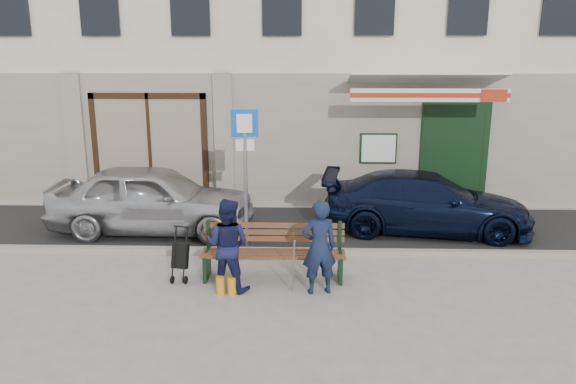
{
  "coord_description": "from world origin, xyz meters",
  "views": [
    {
      "loc": [
        0.53,
        -8.42,
        3.78
      ],
      "look_at": [
        0.23,
        1.6,
        1.2
      ],
      "focal_mm": 35.0,
      "sensor_mm": 36.0,
      "label": 1
    }
  ],
  "objects_px": {
    "parking_sign": "(245,158)",
    "woman": "(228,245)",
    "bench": "(271,253)",
    "man": "(319,247)",
    "car_silver": "(153,199)",
    "car_navy": "(426,203)",
    "stroller": "(180,257)"
  },
  "relations": [
    {
      "from": "car_navy",
      "to": "parking_sign",
      "type": "bearing_deg",
      "value": 116.63
    },
    {
      "from": "bench",
      "to": "woman",
      "type": "relative_size",
      "value": 1.59
    },
    {
      "from": "stroller",
      "to": "parking_sign",
      "type": "bearing_deg",
      "value": 67.76
    },
    {
      "from": "woman",
      "to": "stroller",
      "type": "height_order",
      "value": "woman"
    },
    {
      "from": "car_silver",
      "to": "stroller",
      "type": "distance_m",
      "value": 2.76
    },
    {
      "from": "bench",
      "to": "man",
      "type": "bearing_deg",
      "value": -33.76
    },
    {
      "from": "man",
      "to": "woman",
      "type": "xyz_separation_m",
      "value": [
        -1.45,
        0.1,
        -0.01
      ]
    },
    {
      "from": "car_silver",
      "to": "woman",
      "type": "distance_m",
      "value": 3.46
    },
    {
      "from": "man",
      "to": "parking_sign",
      "type": "bearing_deg",
      "value": -67.54
    },
    {
      "from": "car_silver",
      "to": "stroller",
      "type": "height_order",
      "value": "car_silver"
    },
    {
      "from": "man",
      "to": "woman",
      "type": "height_order",
      "value": "man"
    },
    {
      "from": "car_silver",
      "to": "bench",
      "type": "height_order",
      "value": "car_silver"
    },
    {
      "from": "parking_sign",
      "to": "man",
      "type": "xyz_separation_m",
      "value": [
        1.33,
        -1.87,
        -1.05
      ]
    },
    {
      "from": "car_navy",
      "to": "parking_sign",
      "type": "height_order",
      "value": "parking_sign"
    },
    {
      "from": "stroller",
      "to": "man",
      "type": "bearing_deg",
      "value": 0.95
    },
    {
      "from": "car_silver",
      "to": "car_navy",
      "type": "bearing_deg",
      "value": -86.73
    },
    {
      "from": "car_silver",
      "to": "woman",
      "type": "relative_size",
      "value": 2.81
    },
    {
      "from": "car_navy",
      "to": "bench",
      "type": "xyz_separation_m",
      "value": [
        -3.12,
        -2.63,
        -0.17
      ]
    },
    {
      "from": "bench",
      "to": "man",
      "type": "distance_m",
      "value": 1.0
    },
    {
      "from": "parking_sign",
      "to": "woman",
      "type": "xyz_separation_m",
      "value": [
        -0.12,
        -1.77,
        -1.06
      ]
    },
    {
      "from": "car_silver",
      "to": "car_navy",
      "type": "height_order",
      "value": "car_silver"
    },
    {
      "from": "man",
      "to": "woman",
      "type": "bearing_deg",
      "value": -16.8
    },
    {
      "from": "man",
      "to": "car_silver",
      "type": "bearing_deg",
      "value": -53.91
    },
    {
      "from": "parking_sign",
      "to": "car_navy",
      "type": "bearing_deg",
      "value": 15.22
    },
    {
      "from": "bench",
      "to": "woman",
      "type": "height_order",
      "value": "woman"
    },
    {
      "from": "car_navy",
      "to": "man",
      "type": "distance_m",
      "value": 3.93
    },
    {
      "from": "parking_sign",
      "to": "woman",
      "type": "height_order",
      "value": "parking_sign"
    },
    {
      "from": "car_navy",
      "to": "man",
      "type": "height_order",
      "value": "man"
    },
    {
      "from": "parking_sign",
      "to": "man",
      "type": "height_order",
      "value": "parking_sign"
    },
    {
      "from": "woman",
      "to": "man",
      "type": "bearing_deg",
      "value": -167.6
    },
    {
      "from": "man",
      "to": "woman",
      "type": "relative_size",
      "value": 1.01
    },
    {
      "from": "man",
      "to": "car_navy",
      "type": "bearing_deg",
      "value": -139.33
    }
  ]
}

